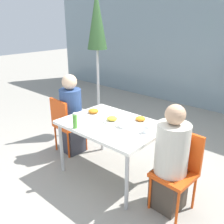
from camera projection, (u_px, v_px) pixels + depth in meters
ground_plane at (112, 174)px, 3.39m from camera, size 24.00×24.00×0.00m
building_facade at (220, 42)px, 5.23m from camera, size 10.00×0.20×3.00m
dining_table at (112, 128)px, 3.14m from camera, size 1.24×0.90×0.75m
chair_left at (65, 122)px, 3.76m from camera, size 0.42×0.42×0.87m
person_left at (71, 116)px, 3.76m from camera, size 0.32×0.32×1.23m
chair_right at (179, 165)px, 2.65m from camera, size 0.42×0.42×0.87m
person_right at (171, 162)px, 2.61m from camera, size 0.35×0.35×1.21m
closed_umbrella at (97, 28)px, 4.10m from camera, size 0.36×0.36×2.42m
plate_0 at (140, 120)px, 3.16m from camera, size 0.23×0.23×0.07m
plate_1 at (112, 120)px, 3.17m from camera, size 0.24×0.24×0.07m
plate_2 at (93, 112)px, 3.41m from camera, size 0.26×0.26×0.07m
bottle at (75, 121)px, 2.96m from camera, size 0.06×0.06×0.19m
drinking_cup at (146, 129)px, 2.85m from camera, size 0.08×0.08×0.09m
salad_bowl at (124, 124)px, 3.02m from camera, size 0.15×0.15×0.06m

